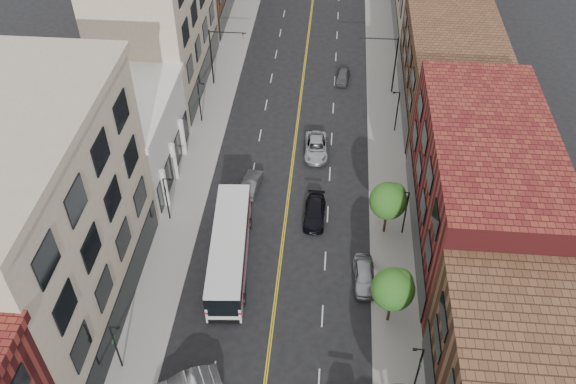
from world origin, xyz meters
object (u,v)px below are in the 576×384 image
(city_bus, at_px, (229,248))
(car_lane_c, at_px, (343,76))
(car_lane_b, at_px, (316,147))
(car_parked_far, at_px, (364,276))
(car_lane_a, at_px, (315,212))
(car_lane_behind, at_px, (251,184))

(city_bus, xyz_separation_m, car_lane_c, (9.34, 31.03, -1.34))
(city_bus, distance_m, car_lane_b, 17.72)
(car_parked_far, bearing_deg, city_bus, 170.62)
(car_parked_far, bearing_deg, car_lane_a, 118.09)
(car_lane_behind, relative_size, car_lane_b, 0.82)
(car_parked_far, height_order, car_lane_behind, car_parked_far)
(car_lane_b, bearing_deg, car_lane_c, 76.90)
(city_bus, distance_m, car_parked_far, 11.89)
(car_lane_behind, xyz_separation_m, car_lane_a, (6.57, -3.58, -0.02))
(car_lane_a, bearing_deg, city_bus, -137.39)
(car_lane_b, bearing_deg, car_lane_behind, -137.12)
(car_lane_behind, distance_m, car_lane_a, 7.48)
(car_parked_far, bearing_deg, car_lane_b, 102.20)
(city_bus, height_order, car_parked_far, city_bus)
(city_bus, bearing_deg, car_lane_b, 63.24)
(city_bus, bearing_deg, car_lane_c, 68.96)
(car_lane_b, distance_m, car_lane_c, 14.93)
(city_bus, height_order, car_lane_b, city_bus)
(car_lane_c, bearing_deg, car_parked_far, -78.53)
(city_bus, relative_size, car_parked_far, 2.90)
(city_bus, height_order, car_lane_c, city_bus)
(city_bus, distance_m, car_lane_a, 9.61)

